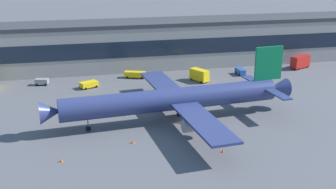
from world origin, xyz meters
TOP-DOWN VIEW (x-y plane):
  - ground_plane at (0.00, 0.00)m, footprint 600.00×600.00m
  - terminal_building at (0.00, 50.66)m, footprint 146.39×15.69m
  - airliner at (-2.48, 1.13)m, footprint 57.61×49.61m
  - pushback_tractor at (-20.38, 30.64)m, footprint 5.44×4.35m
  - baggage_tug at (-33.33, 36.30)m, footprint 3.94×2.72m
  - stair_truck at (11.68, 30.15)m, footprint 4.92×6.43m
  - belt_loader at (-6.01, 37.60)m, footprint 6.69×4.17m
  - catering_truck at (48.13, 36.98)m, footprint 7.63×5.39m
  - follow_me_car at (26.25, 34.18)m, footprint 2.08×4.44m
  - traffic_cone_0 at (-13.74, -8.74)m, footprint 0.58×0.58m
  - traffic_cone_1 at (-27.56, -13.83)m, footprint 0.58×0.58m
  - traffic_cone_2 at (2.34, -16.61)m, footprint 0.49×0.49m

SIDE VIEW (x-z plane):
  - ground_plane at x=0.00m, z-range 0.00..0.00m
  - traffic_cone_2 at x=2.34m, z-range 0.00..0.61m
  - traffic_cone_1 at x=-27.56m, z-range 0.00..0.72m
  - traffic_cone_0 at x=-13.74m, z-range 0.00..0.73m
  - pushback_tractor at x=-20.38m, z-range 0.17..1.92m
  - baggage_tug at x=-33.33m, z-range 0.16..2.01m
  - follow_me_car at x=26.25m, z-range 0.17..2.02m
  - belt_loader at x=-6.01m, z-range 0.18..2.13m
  - stair_truck at x=11.68m, z-range 0.20..3.75m
  - catering_truck at x=48.13m, z-range 0.22..4.37m
  - airliner at x=-2.48m, z-range -2.63..12.91m
  - terminal_building at x=0.00m, z-range 0.02..15.14m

